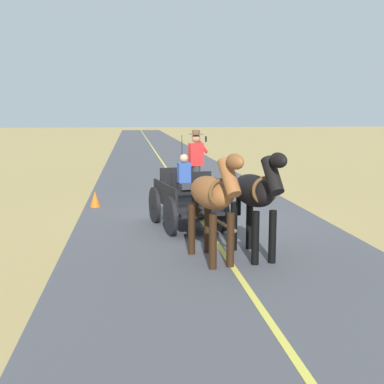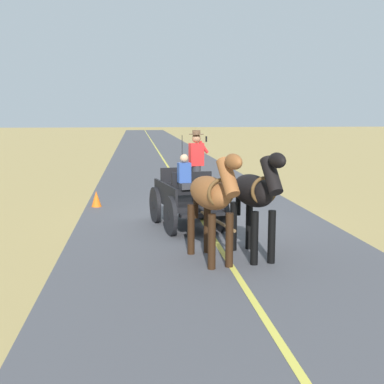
{
  "view_description": "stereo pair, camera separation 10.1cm",
  "coord_description": "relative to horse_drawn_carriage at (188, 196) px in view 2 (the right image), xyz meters",
  "views": [
    {
      "loc": [
        1.9,
        13.1,
        2.89
      ],
      "look_at": [
        0.5,
        1.77,
        1.1
      ],
      "focal_mm": 46.56,
      "sensor_mm": 36.0,
      "label": 1
    },
    {
      "loc": [
        1.8,
        13.11,
        2.89
      ],
      "look_at": [
        0.5,
        1.77,
        1.1
      ],
      "focal_mm": 46.56,
      "sensor_mm": 36.0,
      "label": 2
    }
  ],
  "objects": [
    {
      "name": "road_centre_stripe",
      "position": [
        -0.48,
        -0.65,
        -0.81
      ],
      "size": [
        0.12,
        160.0,
        0.0
      ],
      "primitive_type": "cube",
      "color": "#DBCC4C",
      "rests_on": "road_surface"
    },
    {
      "name": "horse_near_side",
      "position": [
        -1.04,
        2.88,
        0.51
      ],
      "size": [
        0.83,
        2.15,
        2.21
      ],
      "color": "black",
      "rests_on": "ground"
    },
    {
      "name": "horse_off_side",
      "position": [
        -0.15,
        3.06,
        0.51
      ],
      "size": [
        0.93,
        2.14,
        2.21
      ],
      "color": "brown",
      "rests_on": "ground"
    },
    {
      "name": "horse_drawn_carriage",
      "position": [
        0.0,
        0.0,
        0.0
      ],
      "size": [
        1.86,
        4.51,
        2.5
      ],
      "color": "black",
      "rests_on": "ground"
    },
    {
      "name": "ground_plane",
      "position": [
        -0.48,
        -0.65,
        -0.82
      ],
      "size": [
        200.0,
        200.0,
        0.0
      ],
      "primitive_type": "plane",
      "color": "tan"
    },
    {
      "name": "traffic_cone",
      "position": [
        2.56,
        -3.22,
        -0.57
      ],
      "size": [
        0.32,
        0.32,
        0.5
      ],
      "primitive_type": "cone",
      "color": "orange",
      "rests_on": "ground"
    },
    {
      "name": "road_surface",
      "position": [
        -0.48,
        -0.65,
        -0.81
      ],
      "size": [
        6.76,
        160.0,
        0.01
      ],
      "primitive_type": "cube",
      "color": "#4C4C51",
      "rests_on": "ground"
    }
  ]
}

